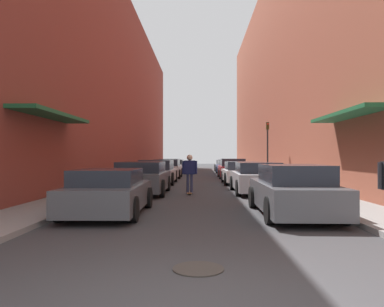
# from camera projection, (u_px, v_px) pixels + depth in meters

# --- Properties ---
(ground) EXTENTS (108.99, 108.99, 0.00)m
(ground) POSITION_uv_depth(u_px,v_px,m) (200.00, 181.00, 23.44)
(ground) COLOR #38383A
(curb_strip_left) EXTENTS (1.80, 49.54, 0.12)m
(curb_strip_left) POSITION_uv_depth(u_px,v_px,m) (143.00, 176.00, 28.49)
(curb_strip_left) COLOR gray
(curb_strip_left) RESTS_ON ground
(curb_strip_right) EXTENTS (1.80, 49.54, 0.12)m
(curb_strip_right) POSITION_uv_depth(u_px,v_px,m) (257.00, 176.00, 28.30)
(curb_strip_right) COLOR gray
(curb_strip_right) RESTS_ON ground
(building_row_left) EXTENTS (4.90, 49.54, 13.50)m
(building_row_left) POSITION_uv_depth(u_px,v_px,m) (105.00, 88.00, 28.60)
(building_row_left) COLOR brown
(building_row_left) RESTS_ON ground
(building_row_right) EXTENTS (4.90, 49.54, 15.73)m
(building_row_right) POSITION_uv_depth(u_px,v_px,m) (296.00, 73.00, 28.29)
(building_row_right) COLOR brown
(building_row_right) RESTS_ON ground
(parked_car_left_0) EXTENTS (1.92, 4.02, 1.20)m
(parked_car_left_0) POSITION_uv_depth(u_px,v_px,m) (109.00, 192.00, 9.89)
(parked_car_left_0) COLOR #515459
(parked_car_left_0) RESTS_ON ground
(parked_car_left_1) EXTENTS (2.08, 4.19, 1.32)m
(parked_car_left_1) POSITION_uv_depth(u_px,v_px,m) (142.00, 178.00, 15.23)
(parked_car_left_1) COLOR #515459
(parked_car_left_1) RESTS_ON ground
(parked_car_left_2) EXTENTS (2.07, 4.47, 1.33)m
(parked_car_left_2) POSITION_uv_depth(u_px,v_px,m) (157.00, 172.00, 20.92)
(parked_car_left_2) COLOR silver
(parked_car_left_2) RESTS_ON ground
(parked_car_left_3) EXTENTS (2.01, 4.07, 1.32)m
(parked_car_left_3) POSITION_uv_depth(u_px,v_px,m) (167.00, 169.00, 26.73)
(parked_car_left_3) COLOR silver
(parked_car_left_3) RESTS_ON ground
(parked_car_left_4) EXTENTS (1.93, 3.94, 1.32)m
(parked_car_left_4) POSITION_uv_depth(u_px,v_px,m) (170.00, 167.00, 31.45)
(parked_car_left_4) COLOR #232326
(parked_car_left_4) RESTS_ON ground
(parked_car_left_5) EXTENTS (2.05, 4.68, 1.22)m
(parked_car_left_5) POSITION_uv_depth(u_px,v_px,m) (174.00, 166.00, 36.43)
(parked_car_left_5) COLOR navy
(parked_car_left_5) RESTS_ON ground
(parked_car_right_0) EXTENTS (1.86, 4.45, 1.32)m
(parked_car_right_0) POSITION_uv_depth(u_px,v_px,m) (293.00, 191.00, 9.72)
(parked_car_right_0) COLOR #515459
(parked_car_right_0) RESTS_ON ground
(parked_car_right_1) EXTENTS (2.01, 4.41, 1.29)m
(parked_car_right_1) POSITION_uv_depth(u_px,v_px,m) (257.00, 178.00, 15.63)
(parked_car_right_1) COLOR #B7B7BC
(parked_car_right_1) RESTS_ON ground
(parked_car_right_2) EXTENTS (2.04, 4.05, 1.24)m
(parked_car_right_2) POSITION_uv_depth(u_px,v_px,m) (241.00, 173.00, 20.80)
(parked_car_right_2) COLOR silver
(parked_car_right_2) RESTS_ON ground
(parked_car_right_3) EXTENTS (1.96, 4.29, 1.37)m
(parked_car_right_3) POSITION_uv_depth(u_px,v_px,m) (232.00, 169.00, 26.38)
(parked_car_right_3) COLOR maroon
(parked_car_right_3) RESTS_ON ground
(parked_car_right_4) EXTENTS (1.99, 4.79, 1.28)m
(parked_car_right_4) POSITION_uv_depth(u_px,v_px,m) (228.00, 167.00, 31.61)
(parked_car_right_4) COLOR navy
(parked_car_right_4) RESTS_ON ground
(parked_car_right_5) EXTENTS (1.97, 4.64, 1.18)m
(parked_car_right_5) POSITION_uv_depth(u_px,v_px,m) (225.00, 166.00, 37.30)
(parked_car_right_5) COLOR gray
(parked_car_right_5) RESTS_ON ground
(skateboarder) EXTENTS (0.61, 0.78, 1.60)m
(skateboarder) POSITION_uv_depth(u_px,v_px,m) (190.00, 170.00, 15.15)
(skateboarder) COLOR brown
(skateboarder) RESTS_ON ground
(manhole_cover) EXTENTS (0.70, 0.70, 0.02)m
(manhole_cover) POSITION_uv_depth(u_px,v_px,m) (198.00, 269.00, 5.08)
(manhole_cover) COLOR #332D28
(manhole_cover) RESTS_ON ground
(traffic_light) EXTENTS (0.16, 0.22, 3.50)m
(traffic_light) POSITION_uv_depth(u_px,v_px,m) (268.00, 144.00, 22.80)
(traffic_light) COLOR #2D2D2D
(traffic_light) RESTS_ON curb_strip_right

